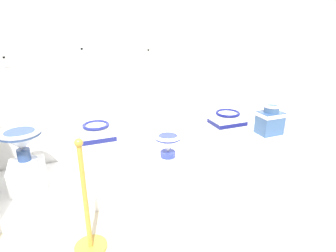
{
  "coord_description": "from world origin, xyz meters",
  "views": [
    {
      "loc": [
        1.02,
        -0.86,
        1.78
      ],
      "look_at": [
        2.19,
        2.08,
        0.59
      ],
      "focal_mm": 31.01,
      "sensor_mm": 36.0,
      "label": 1
    }
  ],
  "objects_px": {
    "plinth_block_slender_white": "(168,163)",
    "antique_toilet_squat_floral": "(270,119)",
    "plinth_block_tall_cobalt": "(100,166)",
    "plinth_block_leftmost": "(225,149)",
    "plinth_block_pale_glazed": "(28,176)",
    "info_placard_second": "(85,52)",
    "stanchion_post_near_left": "(88,220)",
    "antique_toilet_tall_cobalt": "(98,142)",
    "antique_toilet_slender_white": "(168,145)",
    "info_placard_third": "(151,54)",
    "antique_toilet_leftmost": "(227,128)",
    "plinth_block_squat_floral": "(268,138)",
    "antique_toilet_pale_glazed": "(21,140)",
    "info_placard_first": "(8,61)"
  },
  "relations": [
    {
      "from": "plinth_block_pale_glazed",
      "to": "info_placard_third",
      "type": "height_order",
      "value": "info_placard_third"
    },
    {
      "from": "antique_toilet_tall_cobalt",
      "to": "antique_toilet_leftmost",
      "type": "height_order",
      "value": "antique_toilet_tall_cobalt"
    },
    {
      "from": "info_placard_third",
      "to": "info_placard_second",
      "type": "bearing_deg",
      "value": -180.0
    },
    {
      "from": "antique_toilet_tall_cobalt",
      "to": "info_placard_second",
      "type": "relative_size",
      "value": 3.36
    },
    {
      "from": "antique_toilet_tall_cobalt",
      "to": "stanchion_post_near_left",
      "type": "distance_m",
      "value": 1.06
    },
    {
      "from": "antique_toilet_pale_glazed",
      "to": "antique_toilet_tall_cobalt",
      "type": "xyz_separation_m",
      "value": [
        0.73,
        0.03,
        -0.15
      ]
    },
    {
      "from": "plinth_block_leftmost",
      "to": "plinth_block_pale_glazed",
      "type": "bearing_deg",
      "value": 178.22
    },
    {
      "from": "antique_toilet_slender_white",
      "to": "plinth_block_squat_floral",
      "type": "xyz_separation_m",
      "value": [
        1.56,
        0.1,
        -0.19
      ]
    },
    {
      "from": "plinth_block_pale_glazed",
      "to": "plinth_block_tall_cobalt",
      "type": "distance_m",
      "value": 0.74
    },
    {
      "from": "info_placard_second",
      "to": "stanchion_post_near_left",
      "type": "xyz_separation_m",
      "value": [
        -0.26,
        -1.48,
        -1.13
      ]
    },
    {
      "from": "plinth_block_slender_white",
      "to": "antique_toilet_squat_floral",
      "type": "distance_m",
      "value": 1.59
    },
    {
      "from": "antique_toilet_slender_white",
      "to": "antique_toilet_leftmost",
      "type": "height_order",
      "value": "antique_toilet_leftmost"
    },
    {
      "from": "info_placard_second",
      "to": "antique_toilet_slender_white",
      "type": "bearing_deg",
      "value": -36.8
    },
    {
      "from": "info_placard_second",
      "to": "info_placard_third",
      "type": "distance_m",
      "value": 0.79
    },
    {
      "from": "antique_toilet_leftmost",
      "to": "plinth_block_squat_floral",
      "type": "xyz_separation_m",
      "value": [
        0.76,
        0.09,
        -0.28
      ]
    },
    {
      "from": "plinth_block_leftmost",
      "to": "info_placard_first",
      "type": "bearing_deg",
      "value": 166.54
    },
    {
      "from": "antique_toilet_leftmost",
      "to": "info_placard_third",
      "type": "distance_m",
      "value": 1.32
    },
    {
      "from": "antique_toilet_tall_cobalt",
      "to": "antique_toilet_slender_white",
      "type": "relative_size",
      "value": 1.22
    },
    {
      "from": "antique_toilet_squat_floral",
      "to": "plinth_block_leftmost",
      "type": "bearing_deg",
      "value": -173.26
    },
    {
      "from": "antique_toilet_slender_white",
      "to": "plinth_block_slender_white",
      "type": "bearing_deg",
      "value": -90.0
    },
    {
      "from": "plinth_block_leftmost",
      "to": "antique_toilet_pale_glazed",
      "type": "bearing_deg",
      "value": 178.22
    },
    {
      "from": "plinth_block_slender_white",
      "to": "info_placard_first",
      "type": "height_order",
      "value": "info_placard_first"
    },
    {
      "from": "antique_toilet_tall_cobalt",
      "to": "antique_toilet_squat_floral",
      "type": "xyz_separation_m",
      "value": [
        2.34,
        -0.01,
        -0.04
      ]
    },
    {
      "from": "plinth_block_pale_glazed",
      "to": "antique_toilet_squat_floral",
      "type": "relative_size",
      "value": 0.89
    },
    {
      "from": "info_placard_third",
      "to": "antique_toilet_squat_floral",
      "type": "bearing_deg",
      "value": -17.12
    },
    {
      "from": "antique_toilet_tall_cobalt",
      "to": "antique_toilet_slender_white",
      "type": "height_order",
      "value": "antique_toilet_tall_cobalt"
    },
    {
      "from": "antique_toilet_leftmost",
      "to": "info_placard_third",
      "type": "xyz_separation_m",
      "value": [
        -0.79,
        0.57,
        0.89
      ]
    },
    {
      "from": "antique_toilet_pale_glazed",
      "to": "plinth_block_squat_floral",
      "type": "distance_m",
      "value": 3.11
    },
    {
      "from": "plinth_block_tall_cobalt",
      "to": "info_placard_first",
      "type": "relative_size",
      "value": 3.17
    },
    {
      "from": "plinth_block_squat_floral",
      "to": "antique_toilet_squat_floral",
      "type": "bearing_deg",
      "value": -90.0
    },
    {
      "from": "plinth_block_pale_glazed",
      "to": "info_placard_first",
      "type": "xyz_separation_m",
      "value": [
        -0.04,
        0.49,
        1.1
      ]
    },
    {
      "from": "plinth_block_pale_glazed",
      "to": "antique_toilet_squat_floral",
      "type": "distance_m",
      "value": 3.08
    },
    {
      "from": "antique_toilet_pale_glazed",
      "to": "plinth_block_pale_glazed",
      "type": "bearing_deg",
      "value": 0.0
    },
    {
      "from": "antique_toilet_squat_floral",
      "to": "stanchion_post_near_left",
      "type": "relative_size",
      "value": 0.43
    },
    {
      "from": "plinth_block_tall_cobalt",
      "to": "plinth_block_leftmost",
      "type": "bearing_deg",
      "value": -3.52
    },
    {
      "from": "antique_toilet_slender_white",
      "to": "stanchion_post_near_left",
      "type": "xyz_separation_m",
      "value": [
        -1.04,
        -0.89,
        -0.09
      ]
    },
    {
      "from": "antique_toilet_slender_white",
      "to": "info_placard_third",
      "type": "height_order",
      "value": "info_placard_third"
    },
    {
      "from": "info_placard_second",
      "to": "stanchion_post_near_left",
      "type": "height_order",
      "value": "info_placard_second"
    },
    {
      "from": "plinth_block_tall_cobalt",
      "to": "plinth_block_squat_floral",
      "type": "xyz_separation_m",
      "value": [
        2.34,
        -0.01,
        -0.02
      ]
    },
    {
      "from": "plinth_block_slender_white",
      "to": "stanchion_post_near_left",
      "type": "height_order",
      "value": "stanchion_post_near_left"
    },
    {
      "from": "antique_toilet_tall_cobalt",
      "to": "info_placard_first",
      "type": "distance_m",
      "value": 1.25
    },
    {
      "from": "antique_toilet_tall_cobalt",
      "to": "antique_toilet_squat_floral",
      "type": "relative_size",
      "value": 1.01
    },
    {
      "from": "plinth_block_tall_cobalt",
      "to": "antique_toilet_pale_glazed",
      "type": "bearing_deg",
      "value": -178.02
    },
    {
      "from": "plinth_block_squat_floral",
      "to": "antique_toilet_leftmost",
      "type": "bearing_deg",
      "value": -173.26
    },
    {
      "from": "plinth_block_tall_cobalt",
      "to": "stanchion_post_near_left",
      "type": "xyz_separation_m",
      "value": [
        -0.25,
        -1.01,
        0.08
      ]
    },
    {
      "from": "plinth_block_slender_white",
      "to": "stanchion_post_near_left",
      "type": "bearing_deg",
      "value": -139.23
    },
    {
      "from": "stanchion_post_near_left",
      "to": "info_placard_second",
      "type": "bearing_deg",
      "value": 79.92
    },
    {
      "from": "plinth_block_tall_cobalt",
      "to": "info_placard_second",
      "type": "relative_size",
      "value": 3.0
    },
    {
      "from": "plinth_block_squat_floral",
      "to": "info_placard_second",
      "type": "xyz_separation_m",
      "value": [
        -2.34,
        0.48,
        1.23
      ]
    },
    {
      "from": "antique_toilet_pale_glazed",
      "to": "antique_toilet_slender_white",
      "type": "bearing_deg",
      "value": -3.29
    }
  ]
}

